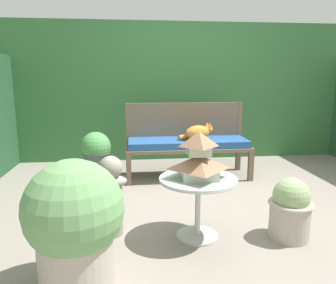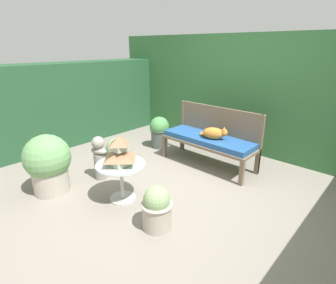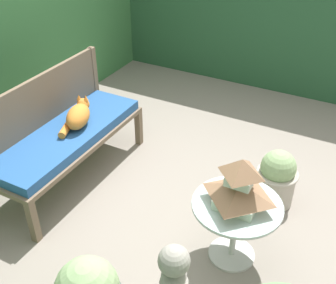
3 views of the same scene
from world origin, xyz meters
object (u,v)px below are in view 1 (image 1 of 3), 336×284
object	(u,v)px
potted_plant_patio_mid	(96,154)
potted_plant_table_near	(75,223)
cat	(198,132)
garden_bench	(188,145)
patio_table	(198,191)
garden_bust	(112,193)
pagoda_birdhouse	(199,158)
potted_plant_bench_right	(93,191)
potted_plant_path_edge	(290,209)

from	to	relation	value
potted_plant_patio_mid	potted_plant_table_near	bearing A→B (deg)	-87.43
cat	potted_plant_patio_mid	size ratio (longest dim) A/B	0.76
garden_bench	potted_plant_patio_mid	bearing A→B (deg)	178.09
patio_table	garden_bust	bearing A→B (deg)	169.47
patio_table	garden_bust	size ratio (longest dim) A/B	0.93
pagoda_birdhouse	potted_plant_patio_mid	distance (m)	1.96
cat	potted_plant_bench_right	world-z (taller)	cat
potted_plant_path_edge	potted_plant_patio_mid	bearing A→B (deg)	134.05
garden_bench	potted_plant_table_near	world-z (taller)	potted_plant_table_near
potted_plant_bench_right	pagoda_birdhouse	bearing A→B (deg)	-34.24
cat	potted_plant_table_near	size ratio (longest dim) A/B	0.57
patio_table	potted_plant_patio_mid	distance (m)	1.93
patio_table	pagoda_birdhouse	world-z (taller)	pagoda_birdhouse
potted_plant_patio_mid	garden_bench	bearing A→B (deg)	-1.91
patio_table	potted_plant_bench_right	world-z (taller)	patio_table
pagoda_birdhouse	garden_bust	distance (m)	0.76
potted_plant_bench_right	potted_plant_patio_mid	size ratio (longest dim) A/B	0.78
patio_table	potted_plant_bench_right	size ratio (longest dim) A/B	1.32
pagoda_birdhouse	garden_bench	bearing A→B (deg)	83.04
potted_plant_path_edge	patio_table	bearing A→B (deg)	172.50
patio_table	potted_plant_bench_right	distance (m)	1.10
cat	potted_plant_bench_right	size ratio (longest dim) A/B	0.97
cat	potted_plant_patio_mid	world-z (taller)	cat
garden_bench	pagoda_birdhouse	bearing A→B (deg)	-96.96
potted_plant_table_near	potted_plant_bench_right	bearing A→B (deg)	91.41
patio_table	cat	bearing A→B (deg)	78.47
garden_bench	patio_table	distance (m)	1.64
pagoda_birdhouse	potted_plant_bench_right	distance (m)	1.18
cat	potted_plant_bench_right	xyz separation A→B (m)	(-1.22, -0.98, -0.38)
garden_bench	potted_plant_patio_mid	xyz separation A→B (m)	(-1.17, 0.04, -0.10)
garden_bench	potted_plant_bench_right	xyz separation A→B (m)	(-1.10, -1.02, -0.21)
cat	potted_plant_path_edge	bearing A→B (deg)	-97.03
garden_bench	potted_plant_patio_mid	world-z (taller)	potted_plant_patio_mid
garden_bust	potted_plant_path_edge	distance (m)	1.45
pagoda_birdhouse	garden_bust	world-z (taller)	pagoda_birdhouse
garden_bench	garden_bust	xyz separation A→B (m)	(-0.89, -1.50, -0.07)
garden_bust	potted_plant_path_edge	xyz separation A→B (m)	(1.42, -0.22, -0.11)
pagoda_birdhouse	potted_plant_table_near	distance (m)	1.05
potted_plant_path_edge	potted_plant_table_near	distance (m)	1.67
cat	potted_plant_bench_right	distance (m)	1.61
garden_bench	patio_table	xyz separation A→B (m)	(-0.20, -1.63, -0.03)
patio_table	garden_bust	distance (m)	0.70
potted_plant_bench_right	potted_plant_patio_mid	xyz separation A→B (m)	(-0.07, 1.05, 0.11)
potted_plant_path_edge	potted_plant_table_near	xyz separation A→B (m)	(-1.61, -0.44, 0.18)
garden_bench	potted_plant_bench_right	bearing A→B (deg)	-137.22
cat	garden_bench	bearing A→B (deg)	144.55
garden_bench	potted_plant_bench_right	size ratio (longest dim) A/B	3.34
patio_table	potted_plant_patio_mid	world-z (taller)	potted_plant_patio_mid
potted_plant_table_near	potted_plant_patio_mid	bearing A→B (deg)	92.57
pagoda_birdhouse	potted_plant_table_near	bearing A→B (deg)	-148.14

